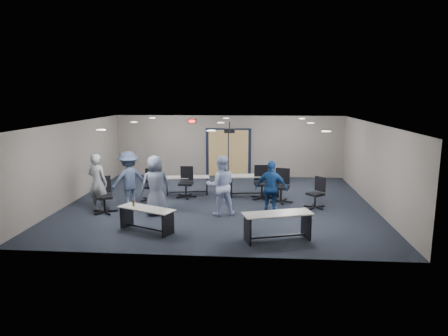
# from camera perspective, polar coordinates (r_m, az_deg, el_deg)

# --- Properties ---
(floor) EXTENTS (10.00, 10.00, 0.00)m
(floor) POSITION_cam_1_polar(r_m,az_deg,el_deg) (13.52, -0.63, -5.01)
(floor) COLOR #1B222B
(floor) RESTS_ON ground
(back_wall) EXTENTS (10.00, 0.04, 2.70)m
(back_wall) POSITION_cam_1_polar(r_m,az_deg,el_deg) (17.66, 0.64, 3.13)
(back_wall) COLOR gray
(back_wall) RESTS_ON floor
(front_wall) EXTENTS (10.00, 0.04, 2.70)m
(front_wall) POSITION_cam_1_polar(r_m,az_deg,el_deg) (8.85, -3.22, -4.35)
(front_wall) COLOR gray
(front_wall) RESTS_ON floor
(left_wall) EXTENTS (0.04, 9.00, 2.70)m
(left_wall) POSITION_cam_1_polar(r_m,az_deg,el_deg) (14.54, -20.67, 0.85)
(left_wall) COLOR gray
(left_wall) RESTS_ON floor
(right_wall) EXTENTS (0.04, 9.00, 2.70)m
(right_wall) POSITION_cam_1_polar(r_m,az_deg,el_deg) (13.73, 20.63, 0.32)
(right_wall) COLOR gray
(right_wall) RESTS_ON floor
(ceiling) EXTENTS (10.00, 9.00, 0.04)m
(ceiling) POSITION_cam_1_polar(r_m,az_deg,el_deg) (13.06, -0.66, 6.48)
(ceiling) COLOR white
(ceiling) RESTS_ON back_wall
(double_door) EXTENTS (2.00, 0.07, 2.20)m
(double_door) POSITION_cam_1_polar(r_m,az_deg,el_deg) (17.67, 0.63, 2.15)
(double_door) COLOR black
(double_door) RESTS_ON back_wall
(exit_sign) EXTENTS (0.32, 0.07, 0.18)m
(exit_sign) POSITION_cam_1_polar(r_m,az_deg,el_deg) (17.68, -4.58, 6.68)
(exit_sign) COLOR black
(exit_sign) RESTS_ON back_wall
(ceiling_projector) EXTENTS (0.35, 0.32, 0.37)m
(ceiling_projector) POSITION_cam_1_polar(r_m,az_deg,el_deg) (13.56, 0.80, 5.37)
(ceiling_projector) COLOR black
(ceiling_projector) RESTS_ON ceiling
(ceiling_can_lights) EXTENTS (6.24, 5.74, 0.02)m
(ceiling_can_lights) POSITION_cam_1_polar(r_m,az_deg,el_deg) (13.31, -0.56, 6.42)
(ceiling_can_lights) COLOR white
(ceiling_can_lights) RESTS_ON ceiling
(table_front_left) EXTENTS (1.66, 1.13, 0.88)m
(table_front_left) POSITION_cam_1_polar(r_m,az_deg,el_deg) (10.89, -11.03, -6.63)
(table_front_left) COLOR #B5B2AB
(table_front_left) RESTS_ON floor
(table_front_right) EXTENTS (1.84, 1.07, 0.71)m
(table_front_right) POSITION_cam_1_polar(r_m,az_deg,el_deg) (10.13, 7.65, -7.61)
(table_front_right) COLOR #B5B2AB
(table_front_right) RESTS_ON floor
(table_back_left) EXTENTS (1.68, 0.79, 0.65)m
(table_back_left) POSITION_cam_1_polar(r_m,az_deg,el_deg) (14.64, -5.30, -2.05)
(table_back_left) COLOR #B5B2AB
(table_back_left) RESTS_ON floor
(table_back_right) EXTENTS (1.93, 0.86, 0.88)m
(table_back_right) POSITION_cam_1_polar(r_m,az_deg,el_deg) (14.36, 4.33, -1.98)
(table_back_right) COLOR #B5B2AB
(table_back_right) RESTS_ON floor
(chair_back_a) EXTENTS (0.70, 0.70, 1.09)m
(chair_back_a) POSITION_cam_1_polar(r_m,az_deg,el_deg) (13.92, -10.45, -2.44)
(chair_back_a) COLOR black
(chair_back_a) RESTS_ON floor
(chair_back_b) EXTENTS (0.69, 0.69, 1.09)m
(chair_back_b) POSITION_cam_1_polar(r_m,az_deg,el_deg) (14.17, -5.47, -2.07)
(chair_back_b) COLOR black
(chair_back_b) RESTS_ON floor
(chair_back_c) EXTENTS (0.82, 0.82, 1.17)m
(chair_back_c) POSITION_cam_1_polar(r_m,az_deg,el_deg) (13.96, 5.45, -2.09)
(chair_back_c) COLOR black
(chair_back_c) RESTS_ON floor
(chair_back_d) EXTENTS (0.87, 0.87, 1.14)m
(chair_back_d) POSITION_cam_1_polar(r_m,az_deg,el_deg) (13.59, 8.18, -2.55)
(chair_back_d) COLOR black
(chair_back_d) RESTS_ON floor
(chair_loose_left) EXTENTS (0.93, 0.93, 1.12)m
(chair_loose_left) POSITION_cam_1_polar(r_m,az_deg,el_deg) (12.82, -16.76, -3.75)
(chair_loose_left) COLOR black
(chair_loose_left) RESTS_ON floor
(chair_loose_right) EXTENTS (0.89, 0.89, 1.00)m
(chair_loose_right) POSITION_cam_1_polar(r_m,az_deg,el_deg) (13.16, 12.92, -3.47)
(chair_loose_right) COLOR black
(chair_loose_right) RESTS_ON floor
(person_gray) EXTENTS (0.77, 0.61, 1.83)m
(person_gray) POSITION_cam_1_polar(r_m,az_deg,el_deg) (12.99, -17.61, -2.00)
(person_gray) COLOR #989FA6
(person_gray) RESTS_ON floor
(person_plaid) EXTENTS (1.06, 0.93, 1.83)m
(person_plaid) POSITION_cam_1_polar(r_m,az_deg,el_deg) (12.20, -9.75, -2.45)
(person_plaid) COLOR #525B70
(person_plaid) RESTS_ON floor
(person_lightblue) EXTENTS (1.01, 0.85, 1.82)m
(person_lightblue) POSITION_cam_1_polar(r_m,az_deg,el_deg) (12.02, -0.46, -2.50)
(person_lightblue) COLOR #C0D0FF
(person_lightblue) RESTS_ON floor
(person_navy) EXTENTS (1.07, 0.66, 1.69)m
(person_navy) POSITION_cam_1_polar(r_m,az_deg,el_deg) (11.97, 6.80, -2.96)
(person_navy) COLOR navy
(person_navy) RESTS_ON floor
(person_back) EXTENTS (1.36, 1.25, 1.83)m
(person_back) POSITION_cam_1_polar(r_m,az_deg,el_deg) (13.18, -13.42, -1.62)
(person_back) COLOR #384666
(person_back) RESTS_ON floor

